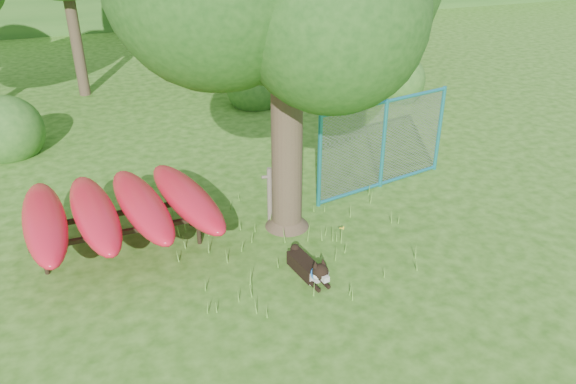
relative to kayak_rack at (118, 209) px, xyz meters
name	(u,v)px	position (x,y,z in m)	size (l,w,h in m)	color
ground	(301,275)	(2.78, -1.97, -0.82)	(80.00, 80.00, 0.00)	#275511
wooden_post	(270,193)	(2.88, -0.01, -0.21)	(0.32, 0.12, 1.17)	brown
kayak_rack	(118,209)	(0.00, 0.00, 0.00)	(3.61, 3.20, 1.08)	black
husky_dog	(310,268)	(2.89, -2.08, -0.63)	(0.43, 1.21, 0.54)	black
fence_section	(383,144)	(5.71, 0.57, 0.20)	(3.45, 0.81, 3.41)	teal
wildflower_clump	(342,229)	(3.97, -1.06, -0.66)	(0.09, 0.09, 0.20)	#5C9330
shrub_left	(12,153)	(-2.22, 5.53, -0.82)	(1.80, 1.80, 1.80)	#2A5A1D
shrub_right	(395,98)	(9.28, 6.03, -0.82)	(1.80, 1.80, 1.80)	#2A5A1D
shrub_mid	(255,105)	(4.78, 7.03, -0.82)	(1.80, 1.80, 1.80)	#2A5A1D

